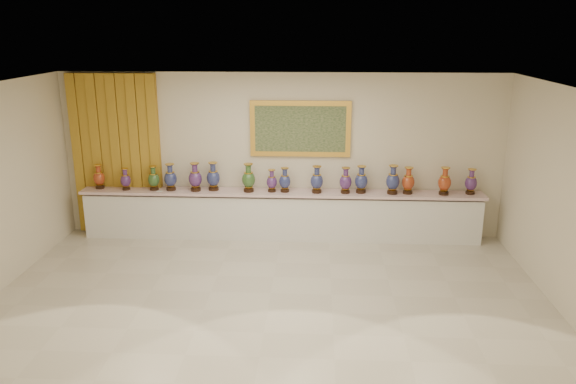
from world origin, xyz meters
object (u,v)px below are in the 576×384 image
at_px(vase_0, 99,178).
at_px(vase_1, 126,180).
at_px(vase_2, 154,179).
at_px(counter, 281,215).

bearing_deg(vase_0, vase_1, -6.66).
height_order(vase_0, vase_1, vase_0).
relative_size(vase_0, vase_2, 1.00).
height_order(vase_0, vase_2, vase_0).
height_order(vase_1, vase_2, vase_2).
bearing_deg(counter, vase_2, -179.02).
xyz_separation_m(counter, vase_0, (-3.34, 0.01, 0.66)).
distance_m(vase_0, vase_1, 0.52).
bearing_deg(vase_0, vase_2, -2.54).
bearing_deg(vase_2, counter, 0.98).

